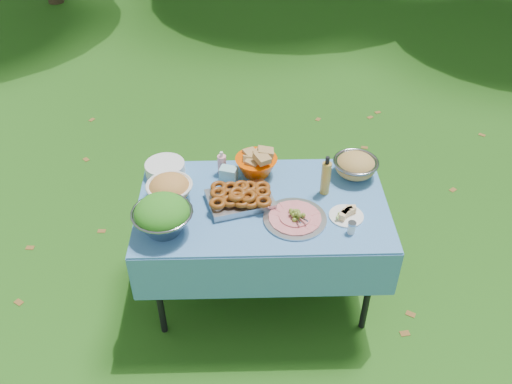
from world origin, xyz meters
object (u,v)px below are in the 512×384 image
(picnic_table, at_px, (262,249))
(plate_stack, at_px, (165,169))
(oil_bottle, at_px, (326,175))
(salad_bowl, at_px, (162,216))
(bread_bowl, at_px, (256,162))
(pasta_bowl_steel, at_px, (356,165))
(charcuterie_platter, at_px, (295,214))

(picnic_table, height_order, plate_stack, plate_stack)
(picnic_table, relative_size, oil_bottle, 5.65)
(salad_bowl, height_order, bread_bowl, salad_bowl)
(pasta_bowl_steel, bearing_deg, charcuterie_platter, -134.82)
(pasta_bowl_steel, xyz_separation_m, oil_bottle, (-0.21, -0.17, 0.06))
(picnic_table, relative_size, plate_stack, 5.94)
(salad_bowl, xyz_separation_m, pasta_bowl_steel, (1.13, 0.48, -0.04))
(salad_bowl, xyz_separation_m, bread_bowl, (0.52, 0.51, -0.02))
(pasta_bowl_steel, height_order, oil_bottle, oil_bottle)
(pasta_bowl_steel, bearing_deg, salad_bowl, -157.11)
(plate_stack, bearing_deg, charcuterie_platter, -30.07)
(plate_stack, height_order, pasta_bowl_steel, pasta_bowl_steel)
(picnic_table, xyz_separation_m, pasta_bowl_steel, (0.58, 0.26, 0.45))
(bread_bowl, relative_size, oil_bottle, 1.01)
(plate_stack, bearing_deg, picnic_table, -26.45)
(picnic_table, distance_m, bread_bowl, 0.55)
(salad_bowl, distance_m, bread_bowl, 0.73)
(bread_bowl, relative_size, charcuterie_platter, 0.72)
(bread_bowl, height_order, pasta_bowl_steel, bread_bowl)
(charcuterie_platter, bearing_deg, salad_bowl, -174.45)
(charcuterie_platter, height_order, oil_bottle, oil_bottle)
(plate_stack, distance_m, bread_bowl, 0.57)
(salad_bowl, relative_size, plate_stack, 1.34)
(plate_stack, xyz_separation_m, oil_bottle, (0.97, -0.21, 0.09))
(salad_bowl, height_order, charcuterie_platter, salad_bowl)
(bread_bowl, bearing_deg, plate_stack, 179.21)
(salad_bowl, xyz_separation_m, charcuterie_platter, (0.73, 0.07, -0.07))
(charcuterie_platter, relative_size, oil_bottle, 1.40)
(salad_bowl, height_order, pasta_bowl_steel, salad_bowl)
(bread_bowl, height_order, charcuterie_platter, bread_bowl)
(salad_bowl, relative_size, pasta_bowl_steel, 1.20)
(plate_stack, bearing_deg, salad_bowl, -84.96)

